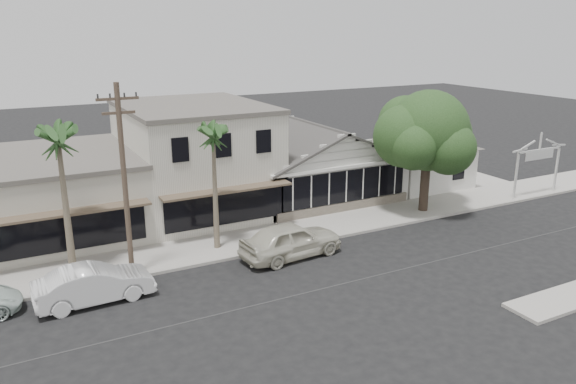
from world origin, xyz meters
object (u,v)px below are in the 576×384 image
arch_sign (539,152)px  car_0 (291,240)px  shade_tree (425,133)px  car_1 (94,284)px  utility_pole (124,178)px

arch_sign → car_0: bearing=-175.9°
shade_tree → car_0: bearing=-166.0°
arch_sign → car_1: size_ratio=0.84×
car_0 → car_1: 9.65m
arch_sign → utility_pole: size_ratio=0.46×
arch_sign → shade_tree: size_ratio=0.54×
arch_sign → car_1: bearing=-176.5°
car_0 → car_1: bearing=86.9°
utility_pole → car_1: size_ratio=1.84×
car_1 → shade_tree: 20.99m
arch_sign → car_0: 19.88m
utility_pole → shade_tree: bearing=4.2°
car_1 → car_0: bearing=-89.9°
utility_pole → car_1: bearing=-138.8°
arch_sign → utility_pole: 27.45m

